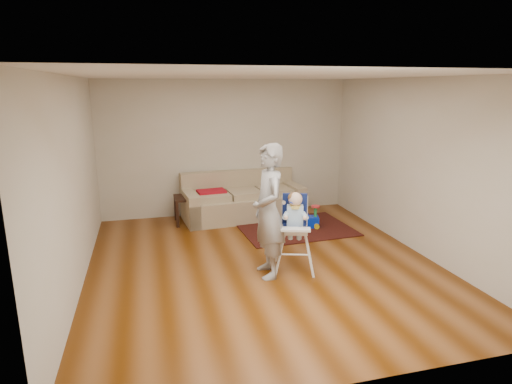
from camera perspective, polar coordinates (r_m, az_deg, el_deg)
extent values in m
plane|color=#512605|center=(6.44, 0.91, -9.50)|extent=(5.50, 5.50, 0.00)
cube|color=beige|center=(8.68, -3.95, 5.86)|extent=(5.00, 0.04, 2.70)
cube|color=beige|center=(5.89, -23.17, 0.92)|extent=(0.04, 5.50, 2.70)
cube|color=beige|center=(7.12, 20.77, 3.21)|extent=(0.04, 5.50, 2.70)
cube|color=white|center=(5.91, 1.02, 15.26)|extent=(5.00, 5.50, 0.04)
cube|color=#A80F1E|center=(8.27, -5.96, 0.10)|extent=(0.56, 0.39, 0.04)
cube|color=black|center=(7.97, 5.26, -4.83)|extent=(2.08, 1.61, 0.02)
sphere|color=#072BDB|center=(7.53, 1.94, -5.24)|extent=(0.15, 0.15, 0.15)
cylinder|color=#072BDB|center=(5.83, 5.03, -1.45)|extent=(0.05, 0.12, 0.01)
imported|color=gray|center=(5.77, 1.67, -2.60)|extent=(0.45, 0.68, 1.84)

